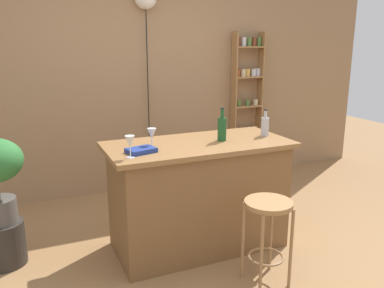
# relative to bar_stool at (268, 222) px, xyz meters

# --- Properties ---
(ground) EXTENTS (12.00, 12.00, 0.00)m
(ground) POSITION_rel_bar_stool_xyz_m (-0.23, 0.41, -0.49)
(ground) COLOR olive
(back_wall) EXTENTS (6.40, 0.10, 2.80)m
(back_wall) POSITION_rel_bar_stool_xyz_m (-0.23, 2.36, 0.91)
(back_wall) COLOR #997551
(back_wall) RESTS_ON ground
(kitchen_counter) EXTENTS (1.55, 0.74, 0.94)m
(kitchen_counter) POSITION_rel_bar_stool_xyz_m (-0.23, 0.71, -0.01)
(kitchen_counter) COLOR brown
(kitchen_counter) RESTS_ON ground
(bar_stool) EXTENTS (0.35, 0.35, 0.65)m
(bar_stool) POSITION_rel_bar_stool_xyz_m (0.00, 0.00, 0.00)
(bar_stool) COLOR #997047
(bar_stool) RESTS_ON ground
(spice_shelf) EXTENTS (0.41, 0.14, 1.88)m
(spice_shelf) POSITION_rel_bar_stool_xyz_m (1.15, 2.22, 0.53)
(spice_shelf) COLOR #9E7042
(spice_shelf) RESTS_ON ground
(plant_stool) EXTENTS (0.32, 0.32, 0.36)m
(plant_stool) POSITION_rel_bar_stool_xyz_m (-1.79, 1.05, -0.30)
(plant_stool) COLOR #2D2823
(plant_stool) RESTS_ON ground
(bottle_spirits_clear) EXTENTS (0.07, 0.07, 0.28)m
(bottle_spirits_clear) POSITION_rel_bar_stool_xyz_m (-0.02, 0.69, 0.56)
(bottle_spirits_clear) COLOR #194C23
(bottle_spirits_clear) RESTS_ON kitchen_counter
(bottle_olive_oil) EXTENTS (0.07, 0.07, 0.24)m
(bottle_olive_oil) POSITION_rel_bar_stool_xyz_m (0.42, 0.71, 0.54)
(bottle_olive_oil) COLOR #B2B2B7
(bottle_olive_oil) RESTS_ON kitchen_counter
(wine_glass_left) EXTENTS (0.07, 0.07, 0.16)m
(wine_glass_left) POSITION_rel_bar_stool_xyz_m (-0.64, 0.68, 0.57)
(wine_glass_left) COLOR silver
(wine_glass_left) RESTS_ON kitchen_counter
(wine_glass_center) EXTENTS (0.07, 0.07, 0.16)m
(wine_glass_center) POSITION_rel_bar_stool_xyz_m (-0.86, 0.50, 0.57)
(wine_glass_center) COLOR silver
(wine_glass_center) RESTS_ON kitchen_counter
(cookbook) EXTENTS (0.24, 0.20, 0.03)m
(cookbook) POSITION_rel_bar_stool_xyz_m (-0.75, 0.61, 0.47)
(cookbook) COLOR navy
(cookbook) RESTS_ON kitchen_counter
(pendant_globe_light) EXTENTS (0.25, 0.25, 2.35)m
(pendant_globe_light) POSITION_rel_bar_stool_xyz_m (-0.17, 2.25, 1.71)
(pendant_globe_light) COLOR black
(pendant_globe_light) RESTS_ON ground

